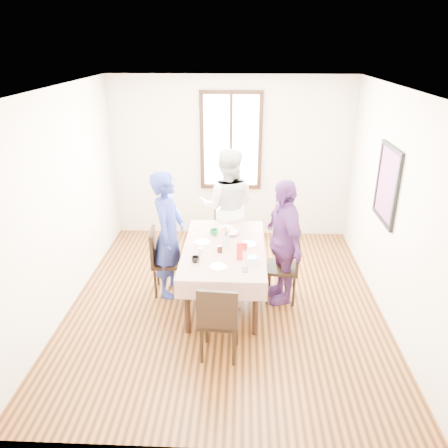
% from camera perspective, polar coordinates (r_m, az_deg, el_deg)
% --- Properties ---
extents(ground, '(4.50, 4.50, 0.00)m').
position_cam_1_polar(ground, '(5.84, 0.17, -10.10)').
color(ground, black).
rests_on(ground, ground).
extents(back_wall, '(4.00, 0.00, 4.00)m').
position_cam_1_polar(back_wall, '(7.38, 0.92, 8.54)').
color(back_wall, beige).
rests_on(back_wall, ground).
extents(right_wall, '(0.00, 4.50, 4.50)m').
position_cam_1_polar(right_wall, '(5.53, 21.39, 1.90)').
color(right_wall, beige).
rests_on(right_wall, ground).
extents(window_frame, '(1.02, 0.06, 1.62)m').
position_cam_1_polar(window_frame, '(7.29, 0.93, 10.78)').
color(window_frame, black).
rests_on(window_frame, back_wall).
extents(window_pane, '(0.90, 0.02, 1.50)m').
position_cam_1_polar(window_pane, '(7.30, 0.93, 10.80)').
color(window_pane, white).
rests_on(window_pane, back_wall).
extents(art_poster, '(0.04, 0.76, 0.96)m').
position_cam_1_polar(art_poster, '(5.73, 20.60, 4.85)').
color(art_poster, red).
rests_on(art_poster, right_wall).
extents(dining_table, '(0.91, 1.61, 0.75)m').
position_cam_1_polar(dining_table, '(5.72, 0.02, -6.51)').
color(dining_table, black).
rests_on(dining_table, ground).
extents(tablecloth, '(1.03, 1.73, 0.01)m').
position_cam_1_polar(tablecloth, '(5.54, 0.02, -3.07)').
color(tablecloth, '#520900').
rests_on(tablecloth, dining_table).
extents(chair_left, '(0.46, 0.46, 0.91)m').
position_cam_1_polar(chair_left, '(5.89, -7.30, -4.89)').
color(chair_left, black).
rests_on(chair_left, ground).
extents(chair_right, '(0.48, 0.48, 0.91)m').
position_cam_1_polar(chair_right, '(5.75, 7.63, -5.67)').
color(chair_right, black).
rests_on(chair_right, ground).
extents(chair_far, '(0.42, 0.42, 0.91)m').
position_cam_1_polar(chair_far, '(6.67, 0.44, -1.21)').
color(chair_far, black).
rests_on(chair_far, ground).
extents(chair_near, '(0.45, 0.45, 0.91)m').
position_cam_1_polar(chair_near, '(4.74, -0.58, -12.27)').
color(chair_near, black).
rests_on(chair_near, ground).
extents(person_left, '(0.49, 0.67, 1.70)m').
position_cam_1_polar(person_left, '(5.71, -7.29, -1.39)').
color(person_left, navy).
rests_on(person_left, ground).
extents(person_far, '(0.89, 0.70, 1.78)m').
position_cam_1_polar(person_far, '(6.49, 0.45, 2.22)').
color(person_far, silver).
rests_on(person_far, ground).
extents(person_right, '(0.67, 1.04, 1.65)m').
position_cam_1_polar(person_right, '(5.58, 7.62, -2.33)').
color(person_right, '#5C2F71').
rests_on(person_right, ground).
extents(mug_black, '(0.11, 0.11, 0.07)m').
position_cam_1_polar(mug_black, '(5.17, -3.75, -4.64)').
color(mug_black, black).
rests_on(mug_black, tablecloth).
extents(mug_flag, '(0.11, 0.11, 0.08)m').
position_cam_1_polar(mug_flag, '(5.46, 2.71, -3.03)').
color(mug_flag, red).
rests_on(mug_flag, tablecloth).
extents(mug_green, '(0.14, 0.14, 0.08)m').
position_cam_1_polar(mug_green, '(5.86, -1.32, -1.07)').
color(mug_green, '#0C7226').
rests_on(mug_green, tablecloth).
extents(serving_bowl, '(0.23, 0.23, 0.05)m').
position_cam_1_polar(serving_bowl, '(5.86, 0.89, -1.22)').
color(serving_bowl, white).
rests_on(serving_bowl, tablecloth).
extents(juice_carton, '(0.07, 0.07, 0.22)m').
position_cam_1_polar(juice_carton, '(5.20, 2.06, -3.49)').
color(juice_carton, red).
rests_on(juice_carton, tablecloth).
extents(butter_tub, '(0.13, 0.13, 0.07)m').
position_cam_1_polar(butter_tub, '(5.15, 3.79, -4.78)').
color(butter_tub, white).
rests_on(butter_tub, tablecloth).
extents(jam_jar, '(0.06, 0.06, 0.09)m').
position_cam_1_polar(jam_jar, '(5.38, -0.55, -3.30)').
color(jam_jar, black).
rests_on(jam_jar, tablecloth).
extents(drinking_glass, '(0.06, 0.06, 0.09)m').
position_cam_1_polar(drinking_glass, '(5.33, -3.08, -3.61)').
color(drinking_glass, silver).
rests_on(drinking_glass, tablecloth).
extents(smartphone, '(0.06, 0.13, 0.01)m').
position_cam_1_polar(smartphone, '(5.01, 2.77, -5.96)').
color(smartphone, black).
rests_on(smartphone, tablecloth).
extents(flower_vase, '(0.07, 0.07, 0.15)m').
position_cam_1_polar(flower_vase, '(5.53, 0.22, -2.23)').
color(flower_vase, silver).
rests_on(flower_vase, tablecloth).
extents(plate_left, '(0.20, 0.20, 0.01)m').
position_cam_1_polar(plate_left, '(5.65, -2.88, -2.41)').
color(plate_left, white).
rests_on(plate_left, tablecloth).
extents(plate_right, '(0.20, 0.20, 0.01)m').
position_cam_1_polar(plate_right, '(5.61, 3.23, -2.62)').
color(plate_right, white).
rests_on(plate_right, tablecloth).
extents(plate_far, '(0.20, 0.20, 0.01)m').
position_cam_1_polar(plate_far, '(6.09, 0.34, -0.46)').
color(plate_far, white).
rests_on(plate_far, tablecloth).
extents(plate_near, '(0.20, 0.20, 0.01)m').
position_cam_1_polar(plate_near, '(5.06, -0.71, -5.61)').
color(plate_near, white).
rests_on(plate_near, tablecloth).
extents(butter_lid, '(0.12, 0.12, 0.01)m').
position_cam_1_polar(butter_lid, '(5.13, 3.80, -4.38)').
color(butter_lid, blue).
rests_on(butter_lid, butter_tub).
extents(flower_bunch, '(0.09, 0.09, 0.10)m').
position_cam_1_polar(flower_bunch, '(5.47, 0.23, -1.05)').
color(flower_bunch, yellow).
rests_on(flower_bunch, flower_vase).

